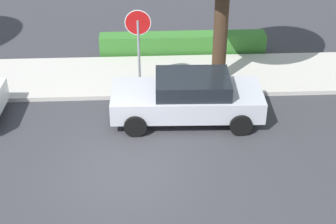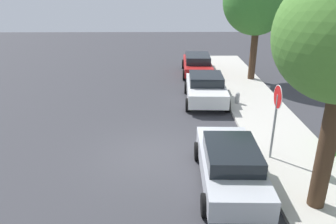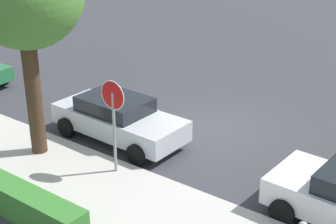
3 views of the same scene
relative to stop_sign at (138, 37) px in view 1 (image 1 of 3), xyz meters
name	(u,v)px [view 1 (image 1 of 3)]	position (x,y,z in m)	size (l,w,h in m)	color
ground_plane	(124,171)	(-0.41, -4.15, -1.91)	(60.00, 60.00, 0.00)	#38383D
sidewalk_curb	(128,77)	(-0.41, 0.90, -1.84)	(32.00, 2.84, 0.14)	beige
stop_sign	(138,37)	(0.00, 0.00, 0.00)	(0.80, 0.08, 2.77)	gray
parked_car_silver	(188,97)	(1.41, -1.71, -1.19)	(4.41, 2.05, 1.39)	silver
front_yard_hedge	(183,44)	(1.59, 2.80, -1.53)	(6.08, 0.66, 0.77)	#387A2D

